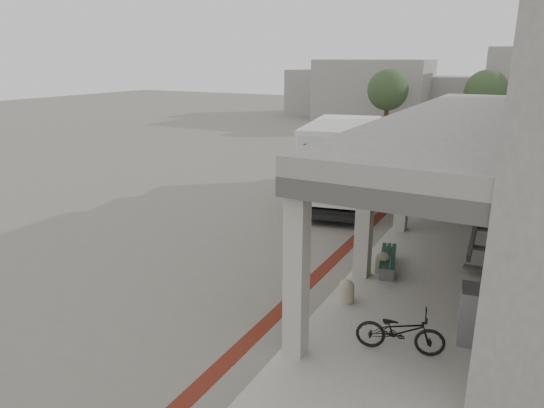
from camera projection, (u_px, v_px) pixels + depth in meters
The scene contains 12 objects.
ground at pixel (282, 270), 13.27m from camera, with size 120.00×120.00×0.00m, color slate.
bike_lane_stripe at pixel (342, 252), 14.50m from camera, with size 0.35×40.00×0.01m, color #5D1E12.
sidewalk at pixel (432, 301), 11.43m from camera, with size 4.40×28.00×0.12m, color #9C978C.
distant_backdrop at pixel (434, 92), 44.04m from camera, with size 28.00×10.00×6.50m.
tree_left at pixel (388, 90), 38.23m from camera, with size 3.20×3.20×4.80m.
tree_mid at pixel (486, 91), 36.73m from camera, with size 3.20×3.20×4.80m.
fedex_truck at pixel (345, 158), 19.51m from camera, with size 3.73×7.92×3.25m.
bench at pixel (388, 259), 12.95m from camera, with size 0.76×1.80×0.41m.
bollard_near at pixel (346, 291), 11.22m from camera, with size 0.36×0.36×0.55m.
bollard_far at pixel (383, 262), 12.74m from camera, with size 0.38×0.38×0.57m.
utility_cabinet at pixel (473, 315), 9.58m from camera, with size 0.51×0.68×1.14m, color gray.
bicycle_black at pixel (400, 331), 9.25m from camera, with size 0.58×1.67×0.88m, color black.
Camera 1 is at (5.56, -10.85, 5.54)m, focal length 32.00 mm.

